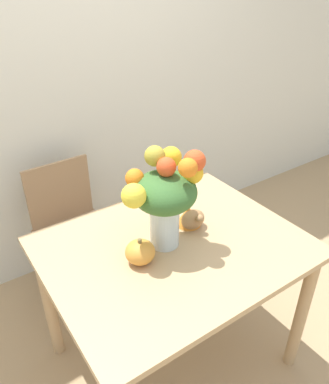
# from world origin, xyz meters

# --- Properties ---
(ground_plane) EXTENTS (12.00, 12.00, 0.00)m
(ground_plane) POSITION_xyz_m (0.00, 0.00, 0.00)
(ground_plane) COLOR tan
(wall_back) EXTENTS (8.00, 0.06, 2.70)m
(wall_back) POSITION_xyz_m (0.00, 1.12, 1.35)
(wall_back) COLOR silver
(wall_back) RESTS_ON ground_plane
(dining_table) EXTENTS (1.12, 0.89, 0.78)m
(dining_table) POSITION_xyz_m (0.00, 0.00, 0.66)
(dining_table) COLOR tan
(dining_table) RESTS_ON ground_plane
(flower_vase) EXTENTS (0.37, 0.29, 0.45)m
(flower_vase) POSITION_xyz_m (-0.03, 0.03, 1.03)
(flower_vase) COLOR silver
(flower_vase) RESTS_ON dining_table
(pumpkin) EXTENTS (0.13, 0.13, 0.11)m
(pumpkin) POSITION_xyz_m (-0.18, -0.01, 0.83)
(pumpkin) COLOR gold
(pumpkin) RESTS_ON dining_table
(turkey_figurine) EXTENTS (0.12, 0.16, 0.10)m
(turkey_figurine) POSITION_xyz_m (0.15, 0.07, 0.82)
(turkey_figurine) COLOR #A87A4C
(turkey_figurine) RESTS_ON dining_table
(dining_chair_near_window) EXTENTS (0.43, 0.43, 0.85)m
(dining_chair_near_window) POSITION_xyz_m (-0.19, 0.79, 0.45)
(dining_chair_near_window) COLOR #9E7A56
(dining_chair_near_window) RESTS_ON ground_plane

